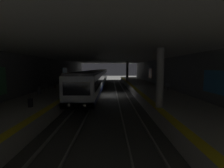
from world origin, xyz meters
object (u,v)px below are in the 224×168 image
bench_right_far (65,81)px  bench_left_mid (161,84)px  backpack_on_floor (55,87)px  trash_bin (39,90)px  pillar_near (160,78)px  metro_train (97,78)px  bench_left_near (167,86)px  suitcase_rolling (30,103)px  person_waiting_near (76,78)px  person_walking_mid (83,77)px  bench_left_far (156,82)px  bench_right_mid (46,86)px  pillar_far (127,71)px

bench_right_far → bench_left_mid: bearing=-109.8°
backpack_on_floor → trash_bin: bearing=-178.1°
pillar_near → metro_train: pillar_near is taller
bench_left_near → suitcase_rolling: (-10.25, 14.24, -0.19)m
person_waiting_near → person_walking_mid: size_ratio=1.15×
bench_right_far → person_waiting_near: 3.48m
person_waiting_near → backpack_on_floor: size_ratio=4.39×
person_walking_mid → bench_right_far: bearing=159.8°
pillar_near → bench_right_far: size_ratio=2.68×
pillar_near → person_walking_mid: bearing=21.6°
bench_right_far → suitcase_rolling: (-19.24, -2.83, -0.19)m
backpack_on_floor → bench_left_near: bearing=-96.4°
bench_left_far → trash_bin: bench_left_far is taller
bench_left_far → backpack_on_floor: (-3.98, 16.53, -0.32)m
metro_train → pillar_near: bearing=-162.1°
pillar_near → trash_bin: size_ratio=5.35×
bench_left_mid → pillar_near: bearing=162.4°
bench_right_mid → suitcase_rolling: (-9.92, -2.83, -0.19)m
bench_right_far → person_waiting_near: size_ratio=0.97×
pillar_near → suitcase_rolling: pillar_near is taller
trash_bin → pillar_far: bearing=-33.5°
person_walking_mid → metro_train: bearing=-146.7°
metro_train → bench_left_far: (-4.17, -10.73, -0.45)m
metro_train → person_waiting_near: bearing=66.5°
person_walking_mid → bench_left_near: bearing=-137.4°
pillar_far → trash_bin: size_ratio=5.35×
metro_train → bench_left_near: 14.68m
bench_left_far → suitcase_rolling: 21.47m
bench_right_mid → pillar_near: bearing=-127.8°
pillar_far → bench_left_far: size_ratio=2.68×
bench_right_mid → person_walking_mid: (16.15, -2.50, 0.29)m
person_waiting_near → suitcase_rolling: person_waiting_near is taller
pillar_far → backpack_on_floor: size_ratio=11.38×
bench_right_far → person_waiting_near: bearing=-27.9°
metro_train → suitcase_rolling: (-20.24, 3.50, -0.64)m
bench_right_far → trash_bin: bearing=-176.8°
bench_right_mid → backpack_on_floor: bearing=-14.0°
bench_right_far → trash_bin: bench_right_far is taller
metro_train → backpack_on_floor: metro_train is taller
bench_left_near → person_walking_mid: size_ratio=1.11×
pillar_far → suitcase_rolling: size_ratio=4.68×
bench_left_far → person_walking_mid: person_walking_mid is taller
bench_right_far → backpack_on_floor: 7.18m
person_walking_mid → trash_bin: size_ratio=1.80×
bench_right_far → bench_right_mid: bearing=180.0°
metro_train → bench_left_near: size_ratio=23.17×
pillar_far → person_walking_mid: pillar_far is taller
metro_train → bench_right_far: bearing=99.0°
bench_left_near → pillar_near: bearing=158.0°
pillar_near → person_waiting_near: (22.39, 11.27, -1.31)m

